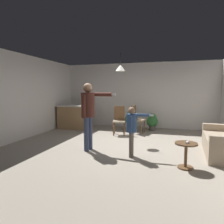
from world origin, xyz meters
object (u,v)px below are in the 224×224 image
(side_table_by_couch, at_px, (186,152))
(spare_remote_on_table, at_px, (187,142))
(potted_plant_by_wall, at_px, (152,121))
(potted_plant_corner, at_px, (131,119))
(person_adult, at_px, (88,109))
(kitchen_counter, at_px, (74,117))
(person_child, at_px, (132,126))
(dining_chair_near_wall, at_px, (136,118))
(dining_chair_by_counter, at_px, (119,119))

(side_table_by_couch, height_order, spare_remote_on_table, spare_remote_on_table)
(side_table_by_couch, bearing_deg, potted_plant_by_wall, 104.85)
(potted_plant_corner, bearing_deg, person_adult, -99.23)
(kitchen_counter, relative_size, person_adult, 0.72)
(side_table_by_couch, height_order, person_child, person_child)
(side_table_by_couch, bearing_deg, spare_remote_on_table, -73.43)
(person_adult, xyz_separation_m, dining_chair_near_wall, (0.82, 2.55, -0.53))
(person_adult, bearing_deg, kitchen_counter, -138.30)
(person_child, xyz_separation_m, dining_chair_by_counter, (-0.90, 2.32, -0.18))
(person_child, bearing_deg, dining_chair_near_wall, -173.66)
(potted_plant_by_wall, bearing_deg, potted_plant_corner, -179.98)
(potted_plant_corner, xyz_separation_m, potted_plant_by_wall, (0.83, 0.00, -0.05))
(person_child, bearing_deg, person_adult, -101.76)
(person_child, height_order, dining_chair_by_counter, person_child)
(dining_chair_near_wall, xyz_separation_m, potted_plant_corner, (-0.31, 0.61, -0.12))
(side_table_by_couch, distance_m, dining_chair_by_counter, 3.42)
(kitchen_counter, height_order, dining_chair_near_wall, dining_chair_near_wall)
(kitchen_counter, bearing_deg, potted_plant_by_wall, 9.57)
(dining_chair_by_counter, distance_m, potted_plant_corner, 1.10)
(dining_chair_by_counter, height_order, spare_remote_on_table, dining_chair_by_counter)
(dining_chair_by_counter, bearing_deg, side_table_by_couch, 115.83)
(kitchen_counter, distance_m, potted_plant_corner, 2.34)
(dining_chair_by_counter, bearing_deg, dining_chair_near_wall, -150.93)
(dining_chair_near_wall, relative_size, potted_plant_by_wall, 1.49)
(dining_chair_near_wall, relative_size, spare_remote_on_table, 7.69)
(kitchen_counter, relative_size, dining_chair_near_wall, 1.26)
(dining_chair_near_wall, xyz_separation_m, spare_remote_on_table, (1.54, -3.22, -0.01))
(kitchen_counter, distance_m, person_child, 4.12)
(potted_plant_corner, bearing_deg, side_table_by_couch, -64.12)
(person_child, distance_m, potted_plant_corner, 3.47)
(spare_remote_on_table, bearing_deg, person_adult, 164.28)
(kitchen_counter, height_order, potted_plant_by_wall, kitchen_counter)
(potted_plant_by_wall, bearing_deg, dining_chair_by_counter, -134.84)
(dining_chair_by_counter, distance_m, potted_plant_by_wall, 1.51)
(kitchen_counter, xyz_separation_m, person_adult, (1.76, -2.64, 0.60))
(side_table_by_couch, xyz_separation_m, dining_chair_by_counter, (-2.06, 2.72, 0.22))
(dining_chair_by_counter, distance_m, dining_chair_near_wall, 0.71)
(person_adult, relative_size, dining_chair_near_wall, 1.74)
(person_adult, height_order, person_child, person_adult)
(person_adult, bearing_deg, dining_chair_near_wall, 170.02)
(dining_chair_near_wall, bearing_deg, potted_plant_by_wall, 150.39)
(person_child, xyz_separation_m, dining_chair_near_wall, (-0.36, 2.78, -0.18))
(side_table_by_couch, height_order, dining_chair_near_wall, dining_chair_near_wall)
(kitchen_counter, height_order, person_child, person_child)
(side_table_by_couch, bearing_deg, dining_chair_near_wall, 115.64)
(person_child, bearing_deg, kitchen_counter, -135.15)
(person_adult, bearing_deg, dining_chair_by_counter, -179.87)
(dining_chair_near_wall, height_order, potted_plant_by_wall, dining_chair_near_wall)
(person_child, xyz_separation_m, potted_plant_by_wall, (0.16, 3.39, -0.36))
(person_adult, relative_size, person_child, 1.48)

